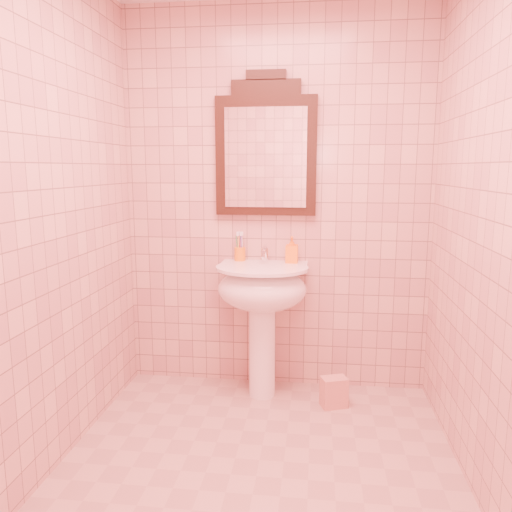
# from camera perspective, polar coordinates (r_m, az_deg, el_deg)

# --- Properties ---
(floor) EXTENTS (2.20, 2.20, 0.00)m
(floor) POSITION_cam_1_polar(r_m,az_deg,el_deg) (2.64, 0.02, -23.87)
(floor) COLOR tan
(floor) RESTS_ON ground
(back_wall) EXTENTS (2.00, 0.02, 2.50)m
(back_wall) POSITION_cam_1_polar(r_m,az_deg,el_deg) (3.29, 2.34, 6.17)
(back_wall) COLOR #D9A897
(back_wall) RESTS_ON floor
(pedestal_sink) EXTENTS (0.58, 0.58, 0.86)m
(pedestal_sink) POSITION_cam_1_polar(r_m,az_deg,el_deg) (3.17, 0.70, -4.78)
(pedestal_sink) COLOR white
(pedestal_sink) RESTS_ON floor
(faucet) EXTENTS (0.04, 0.16, 0.11)m
(faucet) POSITION_cam_1_polar(r_m,az_deg,el_deg) (3.25, 0.98, 0.25)
(faucet) COLOR white
(faucet) RESTS_ON pedestal_sink
(mirror) EXTENTS (0.65, 0.06, 0.91)m
(mirror) POSITION_cam_1_polar(r_m,az_deg,el_deg) (3.26, 1.13, 12.06)
(mirror) COLOR black
(mirror) RESTS_ON back_wall
(toothbrush_cup) EXTENTS (0.07, 0.07, 0.17)m
(toothbrush_cup) POSITION_cam_1_polar(r_m,az_deg,el_deg) (3.30, -1.85, 0.28)
(toothbrush_cup) COLOR orange
(toothbrush_cup) RESTS_ON pedestal_sink
(soap_dispenser) EXTENTS (0.08, 0.08, 0.17)m
(soap_dispenser) POSITION_cam_1_polar(r_m,az_deg,el_deg) (3.24, 4.12, 0.72)
(soap_dispenser) COLOR orange
(soap_dispenser) RESTS_ON pedestal_sink
(towel) EXTENTS (0.18, 0.15, 0.19)m
(towel) POSITION_cam_1_polar(r_m,az_deg,el_deg) (3.25, 8.90, -15.11)
(towel) COLOR #E2AB85
(towel) RESTS_ON floor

